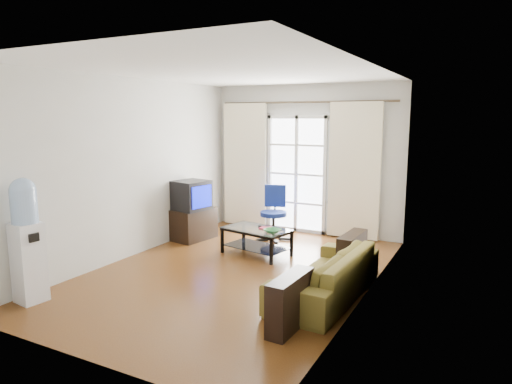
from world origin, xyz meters
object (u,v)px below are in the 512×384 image
tv_stand (193,224)px  water_cooler (27,238)px  sofa (326,274)px  task_chair (274,224)px  coffee_table (256,238)px  crt_tv (191,195)px

tv_stand → water_cooler: water_cooler is taller
sofa → task_chair: size_ratio=2.06×
water_cooler → task_chair: bearing=77.7°
sofa → water_cooler: bearing=-57.2°
tv_stand → task_chair: bearing=35.1°
tv_stand → water_cooler: 3.18m
coffee_table → tv_stand: size_ratio=1.51×
tv_stand → task_chair: (1.27, 0.61, 0.01)m
sofa → task_chair: 2.60m
tv_stand → crt_tv: crt_tv is taller
coffee_table → crt_tv: crt_tv is taller
crt_tv → task_chair: bearing=39.7°
tv_stand → water_cooler: (-0.08, -3.14, 0.49)m
tv_stand → crt_tv: bearing=-81.6°
crt_tv → sofa: bearing=-13.1°
task_chair → water_cooler: size_ratio=0.65×
coffee_table → water_cooler: size_ratio=0.77×
tv_stand → coffee_table: bearing=-3.0°
coffee_table → crt_tv: bearing=170.2°
sofa → tv_stand: sofa is taller
sofa → crt_tv: bearing=-112.1°
water_cooler → sofa: bearing=37.5°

